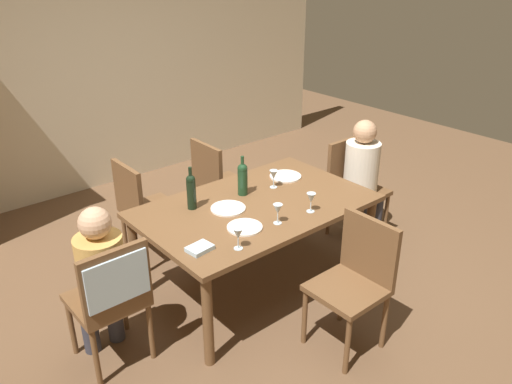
% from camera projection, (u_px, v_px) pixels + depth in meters
% --- Properties ---
extents(ground_plane, '(10.00, 10.00, 0.00)m').
position_uv_depth(ground_plane, '(256.00, 284.00, 4.21)').
color(ground_plane, brown).
extents(rear_room_partition, '(6.40, 0.12, 2.70)m').
position_uv_depth(rear_room_partition, '(92.00, 67.00, 5.53)').
color(rear_room_partition, beige).
rests_on(rear_room_partition, ground_plane).
extents(dining_table, '(1.76, 1.10, 0.74)m').
position_uv_depth(dining_table, '(256.00, 213.00, 3.93)').
color(dining_table, brown).
rests_on(dining_table, ground_plane).
extents(chair_left_end, '(0.44, 0.46, 0.92)m').
position_uv_depth(chair_left_end, '(113.00, 291.00, 3.14)').
color(chair_left_end, brown).
rests_on(chair_left_end, ground_plane).
extents(chair_right_end, '(0.44, 0.44, 0.92)m').
position_uv_depth(chair_right_end, '(353.00, 182.00, 4.78)').
color(chair_right_end, brown).
rests_on(chair_right_end, ground_plane).
extents(chair_near, '(0.44, 0.44, 0.92)m').
position_uv_depth(chair_near, '(356.00, 275.00, 3.39)').
color(chair_near, brown).
rests_on(chair_near, ground_plane).
extents(chair_far_left, '(0.44, 0.44, 0.92)m').
position_uv_depth(chair_far_left, '(142.00, 205.00, 4.34)').
color(chair_far_left, brown).
rests_on(chair_far_left, ground_plane).
extents(chair_far_right, '(0.44, 0.44, 0.92)m').
position_uv_depth(chair_far_right, '(217.00, 180.00, 4.80)').
color(chair_far_right, brown).
rests_on(chair_far_right, ground_plane).
extents(person_woman_host, '(0.30, 0.34, 1.12)m').
position_uv_depth(person_woman_host, '(101.00, 273.00, 3.22)').
color(person_woman_host, '#33333D').
rests_on(person_woman_host, ground_plane).
extents(person_man_bearded, '(0.31, 0.36, 1.15)m').
position_uv_depth(person_man_bearded, '(363.00, 172.00, 4.65)').
color(person_man_bearded, '#33333D').
rests_on(person_man_bearded, ground_plane).
extents(wine_bottle_tall_green, '(0.08, 0.08, 0.32)m').
position_uv_depth(wine_bottle_tall_green, '(243.00, 178.00, 3.99)').
color(wine_bottle_tall_green, '#19381E').
rests_on(wine_bottle_tall_green, dining_table).
extents(wine_bottle_dark_red, '(0.07, 0.07, 0.33)m').
position_uv_depth(wine_bottle_dark_red, '(191.00, 190.00, 3.77)').
color(wine_bottle_dark_red, black).
rests_on(wine_bottle_dark_red, dining_table).
extents(wine_glass_near_left, '(0.07, 0.07, 0.15)m').
position_uv_depth(wine_glass_near_left, '(311.00, 199.00, 3.74)').
color(wine_glass_near_left, silver).
rests_on(wine_glass_near_left, dining_table).
extents(wine_glass_centre, '(0.07, 0.07, 0.15)m').
position_uv_depth(wine_glass_centre, '(274.00, 175.00, 4.13)').
color(wine_glass_centre, silver).
rests_on(wine_glass_centre, dining_table).
extents(wine_glass_near_right, '(0.07, 0.07, 0.15)m').
position_uv_depth(wine_glass_near_right, '(278.00, 210.00, 3.57)').
color(wine_glass_near_right, silver).
rests_on(wine_glass_near_right, dining_table).
extents(wine_glass_far, '(0.07, 0.07, 0.15)m').
position_uv_depth(wine_glass_far, '(238.00, 234.00, 3.26)').
color(wine_glass_far, silver).
rests_on(wine_glass_far, dining_table).
extents(dinner_plate_host, '(0.26, 0.26, 0.01)m').
position_uv_depth(dinner_plate_host, '(228.00, 208.00, 3.81)').
color(dinner_plate_host, white).
rests_on(dinner_plate_host, dining_table).
extents(dinner_plate_guest_left, '(0.25, 0.25, 0.01)m').
position_uv_depth(dinner_plate_guest_left, '(245.00, 227.00, 3.55)').
color(dinner_plate_guest_left, white).
rests_on(dinner_plate_guest_left, dining_table).
extents(dinner_plate_guest_right, '(0.27, 0.27, 0.01)m').
position_uv_depth(dinner_plate_guest_right, '(285.00, 176.00, 4.36)').
color(dinner_plate_guest_right, white).
rests_on(dinner_plate_guest_right, dining_table).
extents(folded_napkin, '(0.17, 0.14, 0.03)m').
position_uv_depth(folded_napkin, '(200.00, 248.00, 3.28)').
color(folded_napkin, '#ADC6D6').
rests_on(folded_napkin, dining_table).
extents(handbag, '(0.19, 0.30, 0.22)m').
position_uv_depth(handbag, '(253.00, 207.00, 5.24)').
color(handbag, brown).
rests_on(handbag, ground_plane).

